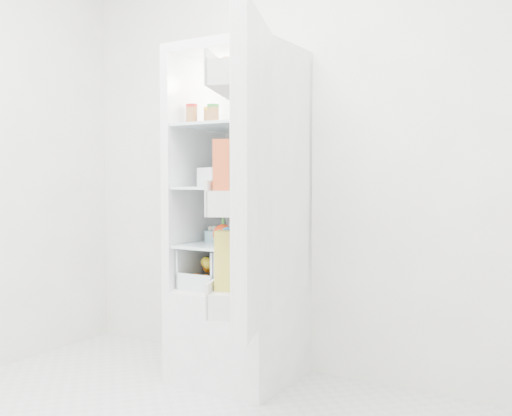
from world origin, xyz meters
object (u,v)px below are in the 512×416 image
Objects in this scene: refrigerator at (243,257)px; fridge_door at (247,180)px; red_cabbage at (260,229)px; mushroom_bowl at (217,236)px.

fridge_door is (0.41, -0.62, 0.43)m from refrigerator.
red_cabbage is (0.10, 0.01, 0.16)m from refrigerator.
red_cabbage is 0.26m from mushroom_bowl.
mushroom_bowl is (-0.15, -0.05, 0.11)m from refrigerator.
mushroom_bowl is at bearing 23.48° from fridge_door.
refrigerator is 0.19m from mushroom_bowl.
red_cabbage is at bearing 2.95° from refrigerator.
refrigerator reaches higher than fridge_door.
red_cabbage is 1.13× the size of mushroom_bowl.
refrigerator is 11.83× the size of red_cabbage.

